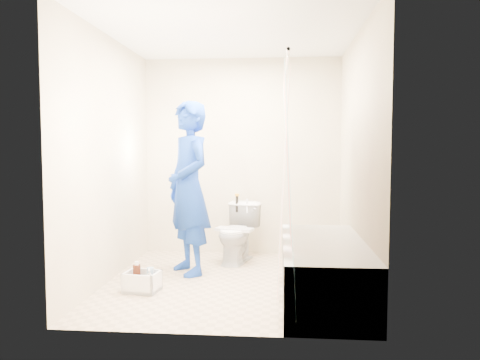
# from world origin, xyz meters

# --- Properties ---
(floor) EXTENTS (2.60, 2.60, 0.00)m
(floor) POSITION_xyz_m (0.00, 0.00, 0.00)
(floor) COLOR tan
(floor) RESTS_ON ground
(ceiling) EXTENTS (2.40, 2.60, 0.02)m
(ceiling) POSITION_xyz_m (0.00, 0.00, 2.40)
(ceiling) COLOR white
(ceiling) RESTS_ON wall_back
(wall_back) EXTENTS (2.40, 0.02, 2.40)m
(wall_back) POSITION_xyz_m (0.00, 1.30, 1.20)
(wall_back) COLOR beige
(wall_back) RESTS_ON ground
(wall_front) EXTENTS (2.40, 0.02, 2.40)m
(wall_front) POSITION_xyz_m (0.00, -1.30, 1.20)
(wall_front) COLOR beige
(wall_front) RESTS_ON ground
(wall_left) EXTENTS (0.02, 2.60, 2.40)m
(wall_left) POSITION_xyz_m (-1.20, 0.00, 1.20)
(wall_left) COLOR beige
(wall_left) RESTS_ON ground
(wall_right) EXTENTS (0.02, 2.60, 2.40)m
(wall_right) POSITION_xyz_m (1.20, 0.00, 1.20)
(wall_right) COLOR beige
(wall_right) RESTS_ON ground
(bathtub) EXTENTS (0.70, 1.75, 0.50)m
(bathtub) POSITION_xyz_m (0.85, -0.43, 0.27)
(bathtub) COLOR silver
(bathtub) RESTS_ON ground
(curtain_rod) EXTENTS (0.02, 1.90, 0.02)m
(curtain_rod) POSITION_xyz_m (0.52, -0.43, 1.95)
(curtain_rod) COLOR silver
(curtain_rod) RESTS_ON wall_back
(shower_curtain) EXTENTS (0.06, 1.75, 1.80)m
(shower_curtain) POSITION_xyz_m (0.52, -0.43, 1.02)
(shower_curtain) COLOR white
(shower_curtain) RESTS_ON curtain_rod
(toilet) EXTENTS (0.53, 0.73, 0.67)m
(toilet) POSITION_xyz_m (-0.01, 0.81, 0.34)
(toilet) COLOR white
(toilet) RESTS_ON ground
(tank_lid) EXTENTS (0.45, 0.28, 0.03)m
(tank_lid) POSITION_xyz_m (-0.04, 0.70, 0.40)
(tank_lid) COLOR silver
(tank_lid) RESTS_ON toilet
(tank_internals) EXTENTS (0.16, 0.07, 0.22)m
(tank_internals) POSITION_xyz_m (-0.00, 0.99, 0.66)
(tank_internals) COLOR black
(tank_internals) RESTS_ON toilet
(plumber) EXTENTS (0.73, 0.78, 1.79)m
(plumber) POSITION_xyz_m (-0.47, 0.29, 0.89)
(plumber) COLOR #0F2996
(plumber) RESTS_ON ground
(cleaning_caddy) EXTENTS (0.33, 0.28, 0.23)m
(cleaning_caddy) POSITION_xyz_m (-0.77, -0.37, 0.08)
(cleaning_caddy) COLOR white
(cleaning_caddy) RESTS_ON ground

